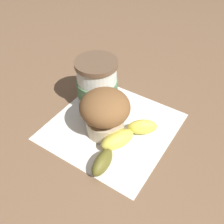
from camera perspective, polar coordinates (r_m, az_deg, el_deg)
The scene contains 5 objects.
ground_plane at distance 0.56m, azimuth 0.00°, elevation -3.18°, with size 3.00×3.00×0.00m, color brown.
paper_napkin at distance 0.56m, azimuth 0.00°, elevation -3.13°, with size 0.25×0.25×0.00m, color white.
coffee_cup at distance 0.57m, azimuth -3.24°, elevation 5.96°, with size 0.09×0.09×0.12m.
muffin at distance 0.51m, azimuth -1.53°, elevation 0.08°, with size 0.10×0.10×0.10m.
banana at distance 0.51m, azimuth 1.97°, elevation -6.49°, with size 0.10×0.17×0.03m.
Camera 1 is at (0.14, -0.36, 0.41)m, focal length 42.00 mm.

